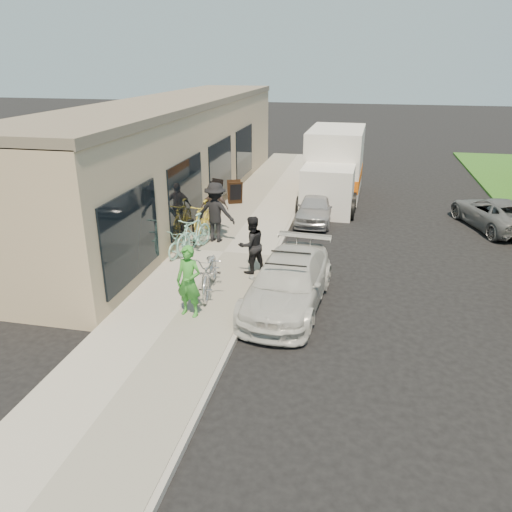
{
  "coord_description": "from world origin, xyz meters",
  "views": [
    {
      "loc": [
        1.95,
        -10.68,
        5.65
      ],
      "look_at": [
        -0.48,
        0.64,
        1.05
      ],
      "focal_mm": 35.0,
      "sensor_mm": 36.0,
      "label": 1
    }
  ],
  "objects_px": {
    "sandwich_board": "(235,192)",
    "cruiser_bike_a": "(194,233)",
    "cruiser_bike_c": "(203,219)",
    "bystander_b": "(215,208)",
    "moving_truck": "(334,169)",
    "cruiser_bike_b": "(183,241)",
    "sedan_silver": "(316,207)",
    "man_standing": "(251,245)",
    "bystander_a": "(216,212)",
    "sedan_white": "(288,282)",
    "woman_rider": "(189,281)",
    "tandem_bike": "(210,271)",
    "far_car_gray": "(495,213)",
    "bike_rack": "(188,232)"
  },
  "relations": [
    {
      "from": "sedan_silver",
      "to": "far_car_gray",
      "type": "bearing_deg",
      "value": 7.0
    },
    {
      "from": "sedan_white",
      "to": "bystander_b",
      "type": "relative_size",
      "value": 2.71
    },
    {
      "from": "cruiser_bike_b",
      "to": "bystander_b",
      "type": "height_order",
      "value": "bystander_b"
    },
    {
      "from": "far_car_gray",
      "to": "bystander_a",
      "type": "relative_size",
      "value": 2.03
    },
    {
      "from": "sedan_white",
      "to": "bystander_b",
      "type": "xyz_separation_m",
      "value": [
        -3.22,
        4.65,
        0.34
      ]
    },
    {
      "from": "sedan_white",
      "to": "bystander_b",
      "type": "distance_m",
      "value": 5.66
    },
    {
      "from": "man_standing",
      "to": "bystander_a",
      "type": "xyz_separation_m",
      "value": [
        -1.66,
        2.23,
        0.16
      ]
    },
    {
      "from": "man_standing",
      "to": "cruiser_bike_c",
      "type": "xyz_separation_m",
      "value": [
        -2.26,
        2.73,
        -0.24
      ]
    },
    {
      "from": "cruiser_bike_a",
      "to": "cruiser_bike_b",
      "type": "distance_m",
      "value": 0.44
    },
    {
      "from": "sandwich_board",
      "to": "sedan_white",
      "type": "height_order",
      "value": "sedan_white"
    },
    {
      "from": "man_standing",
      "to": "sandwich_board",
      "type": "bearing_deg",
      "value": -115.29
    },
    {
      "from": "bike_rack",
      "to": "far_car_gray",
      "type": "height_order",
      "value": "far_car_gray"
    },
    {
      "from": "far_car_gray",
      "to": "cruiser_bike_c",
      "type": "bearing_deg",
      "value": 0.53
    },
    {
      "from": "moving_truck",
      "to": "cruiser_bike_a",
      "type": "bearing_deg",
      "value": -114.38
    },
    {
      "from": "sandwich_board",
      "to": "sedan_silver",
      "type": "bearing_deg",
      "value": -43.4
    },
    {
      "from": "bike_rack",
      "to": "woman_rider",
      "type": "relative_size",
      "value": 0.53
    },
    {
      "from": "woman_rider",
      "to": "cruiser_bike_c",
      "type": "relative_size",
      "value": 0.9
    },
    {
      "from": "man_standing",
      "to": "bystander_a",
      "type": "relative_size",
      "value": 0.84
    },
    {
      "from": "sandwich_board",
      "to": "far_car_gray",
      "type": "bearing_deg",
      "value": -27.15
    },
    {
      "from": "tandem_bike",
      "to": "woman_rider",
      "type": "relative_size",
      "value": 1.22
    },
    {
      "from": "sedan_white",
      "to": "cruiser_bike_a",
      "type": "relative_size",
      "value": 2.34
    },
    {
      "from": "sedan_white",
      "to": "sedan_silver",
      "type": "distance_m",
      "value": 6.92
    },
    {
      "from": "woman_rider",
      "to": "bystander_a",
      "type": "xyz_separation_m",
      "value": [
        -0.82,
        4.93,
        0.12
      ]
    },
    {
      "from": "cruiser_bike_c",
      "to": "bystander_b",
      "type": "bearing_deg",
      "value": 58.44
    },
    {
      "from": "sandwich_board",
      "to": "cruiser_bike_c",
      "type": "height_order",
      "value": "cruiser_bike_c"
    },
    {
      "from": "sedan_silver",
      "to": "moving_truck",
      "type": "height_order",
      "value": "moving_truck"
    },
    {
      "from": "woman_rider",
      "to": "cruiser_bike_a",
      "type": "bearing_deg",
      "value": 119.16
    },
    {
      "from": "tandem_bike",
      "to": "bystander_a",
      "type": "height_order",
      "value": "bystander_a"
    },
    {
      "from": "far_car_gray",
      "to": "bike_rack",
      "type": "bearing_deg",
      "value": 7.16
    },
    {
      "from": "cruiser_bike_b",
      "to": "far_car_gray",
      "type": "bearing_deg",
      "value": 39.73
    },
    {
      "from": "far_car_gray",
      "to": "woman_rider",
      "type": "xyz_separation_m",
      "value": [
        -8.34,
        -8.74,
        0.45
      ]
    },
    {
      "from": "sedan_white",
      "to": "woman_rider",
      "type": "bearing_deg",
      "value": -145.39
    },
    {
      "from": "cruiser_bike_b",
      "to": "man_standing",
      "type": "bearing_deg",
      "value": -9.15
    },
    {
      "from": "sedan_white",
      "to": "cruiser_bike_b",
      "type": "distance_m",
      "value": 4.24
    },
    {
      "from": "tandem_bike",
      "to": "cruiser_bike_b",
      "type": "distance_m",
      "value": 2.75
    },
    {
      "from": "sandwich_board",
      "to": "sedan_white",
      "type": "bearing_deg",
      "value": -90.69
    },
    {
      "from": "cruiser_bike_b",
      "to": "cruiser_bike_c",
      "type": "xyz_separation_m",
      "value": [
        0.02,
        1.85,
        0.15
      ]
    },
    {
      "from": "sedan_white",
      "to": "sedan_silver",
      "type": "bearing_deg",
      "value": 94.44
    },
    {
      "from": "moving_truck",
      "to": "sandwich_board",
      "type": "bearing_deg",
      "value": -149.11
    },
    {
      "from": "moving_truck",
      "to": "far_car_gray",
      "type": "height_order",
      "value": "moving_truck"
    },
    {
      "from": "sedan_silver",
      "to": "cruiser_bike_b",
      "type": "relative_size",
      "value": 2.03
    },
    {
      "from": "far_car_gray",
      "to": "cruiser_bike_a",
      "type": "relative_size",
      "value": 2.09
    },
    {
      "from": "cruiser_bike_a",
      "to": "bike_rack",
      "type": "bearing_deg",
      "value": 159.24
    },
    {
      "from": "sandwich_board",
      "to": "cruiser_bike_a",
      "type": "height_order",
      "value": "cruiser_bike_a"
    },
    {
      "from": "cruiser_bike_c",
      "to": "sedan_white",
      "type": "bearing_deg",
      "value": -48.98
    },
    {
      "from": "man_standing",
      "to": "bystander_b",
      "type": "height_order",
      "value": "bystander_b"
    },
    {
      "from": "bike_rack",
      "to": "bystander_a",
      "type": "xyz_separation_m",
      "value": [
        0.64,
        0.84,
        0.42
      ]
    },
    {
      "from": "cruiser_bike_c",
      "to": "bystander_a",
      "type": "bearing_deg",
      "value": -38.26
    },
    {
      "from": "woman_rider",
      "to": "cruiser_bike_a",
      "type": "relative_size",
      "value": 0.9
    },
    {
      "from": "tandem_bike",
      "to": "man_standing",
      "type": "height_order",
      "value": "man_standing"
    }
  ]
}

